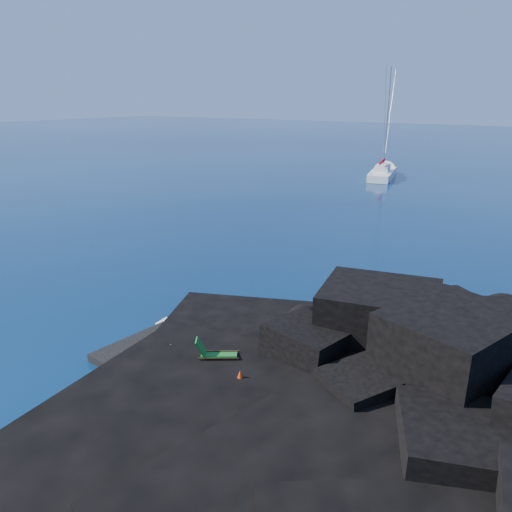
{
  "coord_description": "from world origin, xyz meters",
  "views": [
    {
      "loc": [
        16.58,
        -14.05,
        10.98
      ],
      "look_at": [
        1.27,
        9.26,
        2.0
      ],
      "focal_mm": 35.0,
      "sensor_mm": 36.0,
      "label": 1
    }
  ],
  "objects_px": {
    "deck_chair": "(219,350)",
    "sunbather": "(162,344)",
    "marker_cone": "(240,377)",
    "sailboat": "(382,178)"
  },
  "relations": [
    {
      "from": "sunbather",
      "to": "marker_cone",
      "type": "xyz_separation_m",
      "value": [
        4.54,
        -0.48,
        0.13
      ]
    },
    {
      "from": "sailboat",
      "to": "sunbather",
      "type": "bearing_deg",
      "value": -93.14
    },
    {
      "from": "sailboat",
      "to": "marker_cone",
      "type": "distance_m",
      "value": 56.31
    },
    {
      "from": "sailboat",
      "to": "marker_cone",
      "type": "xyz_separation_m",
      "value": [
        13.87,
        -54.57,
        0.65
      ]
    },
    {
      "from": "marker_cone",
      "to": "sunbather",
      "type": "bearing_deg",
      "value": 174.0
    },
    {
      "from": "deck_chair",
      "to": "sunbather",
      "type": "height_order",
      "value": "deck_chair"
    },
    {
      "from": "deck_chair",
      "to": "sunbather",
      "type": "xyz_separation_m",
      "value": [
        -2.87,
        -0.37,
        -0.41
      ]
    },
    {
      "from": "sailboat",
      "to": "deck_chair",
      "type": "relative_size",
      "value": 8.72
    },
    {
      "from": "sunbather",
      "to": "marker_cone",
      "type": "bearing_deg",
      "value": -13.98
    },
    {
      "from": "sailboat",
      "to": "marker_cone",
      "type": "relative_size",
      "value": 24.6
    }
  ]
}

